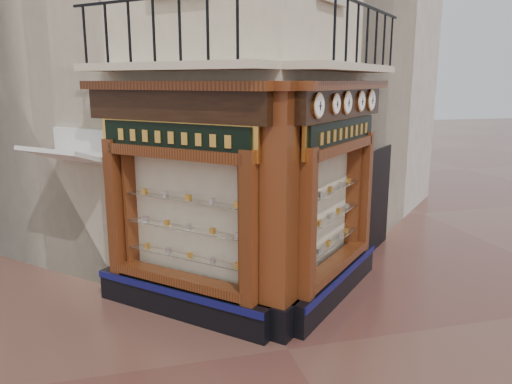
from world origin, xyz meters
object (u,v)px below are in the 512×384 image
object	(u,v)px
signboard_left	(174,137)
clock_b	(335,104)
clock_c	(347,103)
clock_a	(318,106)
awning	(77,292)
corner_pilaster	(279,217)
clock_e	(371,100)
signboard_right	(343,133)
clock_d	(361,101)

from	to	relation	value
signboard_left	clock_b	bearing A→B (deg)	-147.28
signboard_left	clock_c	bearing A→B (deg)	-138.46
clock_a	awning	distance (m)	5.89
corner_pilaster	awning	distance (m)	4.60
clock_e	awning	world-z (taller)	clock_e
clock_c	signboard_left	size ratio (longest dim) A/B	0.17
awning	signboard_right	xyz separation A→B (m)	(4.74, -1.56, 3.10)
clock_b	clock_d	distance (m)	1.25
corner_pilaster	clock_b	size ratio (longest dim) A/B	11.81
clock_b	clock_c	distance (m)	0.53
clock_e	signboard_left	xyz separation A→B (m)	(-3.84, -0.76, -0.52)
clock_d	signboard_left	world-z (taller)	clock_d
clock_c	signboard_right	bearing A→B (deg)	38.79
corner_pilaster	clock_a	world-z (taller)	corner_pilaster
corner_pilaster	clock_a	distance (m)	1.77
corner_pilaster	signboard_right	xyz separation A→B (m)	(1.46, 1.01, 1.15)
clock_c	awning	distance (m)	6.19
corner_pilaster	awning	size ratio (longest dim) A/B	2.50
clock_b	awning	world-z (taller)	clock_b
corner_pilaster	clock_a	bearing A→B (deg)	-47.81
clock_b	awning	distance (m)	6.03
awning	signboard_left	size ratio (longest dim) A/B	0.71
clock_d	signboard_left	distance (m)	3.46
clock_b	clock_d	size ratio (longest dim) A/B	0.89
clock_e	clock_d	bearing A→B (deg)	180.00
signboard_right	clock_e	bearing A→B (deg)	-5.35
clock_c	clock_e	bearing A→B (deg)	-0.00
clock_c	clock_e	size ratio (longest dim) A/B	0.95
corner_pilaster	signboard_right	world-z (taller)	corner_pilaster
clock_a	clock_d	xyz separation A→B (m)	(1.37, 1.37, 0.00)
awning	signboard_left	xyz separation A→B (m)	(1.82, -1.56, 3.10)
clock_c	clock_b	bearing A→B (deg)	-180.00
corner_pilaster	clock_b	bearing A→B (deg)	-21.53
awning	corner_pilaster	bearing A→B (deg)	-173.10
clock_a	awning	world-z (taller)	clock_a
clock_c	corner_pilaster	bearing A→B (deg)	165.17
clock_d	signboard_right	xyz separation A→B (m)	(-0.49, -0.33, -0.52)
clock_e	signboard_right	xyz separation A→B (m)	(-0.91, -0.76, -0.52)
corner_pilaster	clock_d	bearing A→B (deg)	-10.39
corner_pilaster	signboard_right	size ratio (longest dim) A/B	1.75
signboard_left	corner_pilaster	bearing A→B (deg)	-169.75
corner_pilaster	clock_e	world-z (taller)	corner_pilaster
corner_pilaster	clock_e	bearing A→B (deg)	-8.29
clock_a	signboard_right	bearing A→B (deg)	4.64
clock_d	signboard_right	size ratio (longest dim) A/B	0.17
clock_d	corner_pilaster	bearing A→B (deg)	169.61
awning	signboard_left	world-z (taller)	signboard_left
clock_b	signboard_right	distance (m)	0.85
corner_pilaster	clock_c	xyz separation A→B (m)	(1.44, 0.84, 1.67)
clock_b	clock_d	bearing A→B (deg)	0.00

